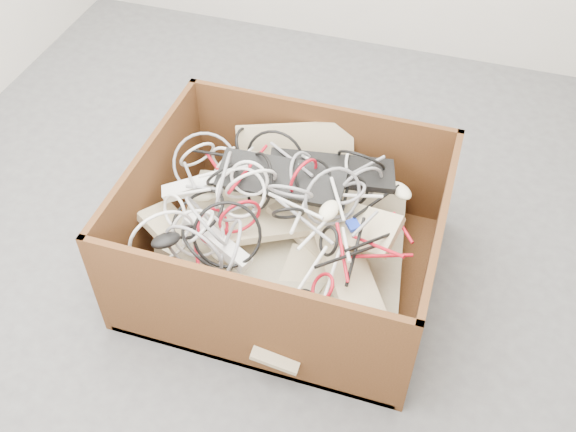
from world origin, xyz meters
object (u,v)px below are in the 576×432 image
(cardboard_box, at_px, (283,248))
(power_strip_right, at_px, (217,241))
(vga_plug, at_px, (353,225))
(power_strip_left, at_px, (202,184))

(cardboard_box, height_order, power_strip_right, cardboard_box)
(power_strip_right, relative_size, vga_plug, 6.33)
(power_strip_left, height_order, vga_plug, power_strip_left)
(cardboard_box, distance_m, vga_plug, 0.33)
(power_strip_left, bearing_deg, vga_plug, -25.32)
(power_strip_right, bearing_deg, power_strip_left, 145.50)
(power_strip_right, distance_m, vga_plug, 0.49)
(cardboard_box, bearing_deg, power_strip_right, -128.81)
(power_strip_left, bearing_deg, power_strip_right, -80.89)
(cardboard_box, relative_size, power_strip_right, 3.90)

